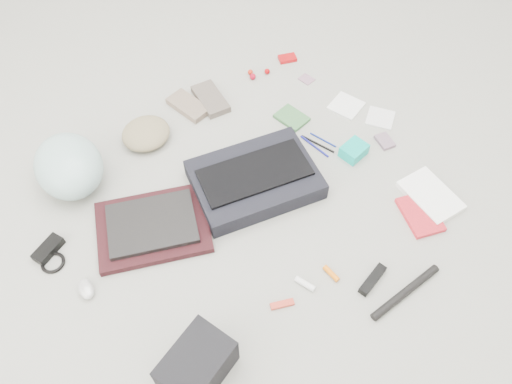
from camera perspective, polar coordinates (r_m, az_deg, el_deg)
ground_plane at (r=1.96m, az=0.00°, el=-0.85°), size 4.00×4.00×0.00m
messenger_bag at (r=1.97m, az=-0.14°, el=1.43°), size 0.55×0.45×0.08m
bag_flap at (r=1.93m, az=-0.14°, el=2.24°), size 0.46×0.30×0.01m
laptop_sleeve at (r=1.91m, az=-11.70°, el=-3.96°), size 0.50×0.45×0.03m
laptop at (r=1.89m, az=-11.82°, el=-3.56°), size 0.39×0.35×0.02m
bike_helmet at (r=2.07m, az=-20.61°, el=2.80°), size 0.30×0.36×0.19m
beanie at (r=2.18m, az=-12.47°, el=6.56°), size 0.24×0.23×0.07m
mitten_left at (r=2.29m, az=-7.74°, el=9.73°), size 0.13×0.21×0.03m
mitten_right at (r=2.31m, az=-5.22°, el=10.54°), size 0.14×0.22×0.03m
power_brick at (r=1.97m, az=-22.66°, el=-6.04°), size 0.13×0.09×0.03m
cable_coil at (r=1.95m, az=-22.19°, el=-7.49°), size 0.10×0.10×0.01m
mouse at (r=1.85m, az=-18.86°, el=-10.44°), size 0.06×0.09×0.03m
camera_bag at (r=1.61m, az=-6.76°, el=-19.09°), size 0.26×0.21×0.14m
multitool at (r=1.74m, az=3.01°, el=-12.68°), size 0.08×0.06×0.01m
toiletry_tube_white at (r=1.77m, az=5.62°, el=-10.39°), size 0.04×0.08×0.02m
toiletry_tube_orange at (r=1.80m, az=8.59°, el=-9.18°), size 0.02×0.07×0.02m
u_lock at (r=1.82m, az=13.17°, el=-9.72°), size 0.14×0.06×0.03m
bike_pump at (r=1.82m, az=16.72°, el=-10.90°), size 0.31×0.04×0.03m
book_red at (r=2.01m, az=18.24°, el=-2.48°), size 0.18×0.22×0.02m
book_white at (r=2.07m, az=19.31°, el=-0.40°), size 0.18×0.25×0.02m
notepad at (r=2.23m, az=4.09°, el=8.47°), size 0.12×0.15×0.02m
pen_blue at (r=2.14m, az=6.70°, el=5.21°), size 0.02×0.16×0.01m
pen_black at (r=2.15m, az=7.08°, el=5.48°), size 0.05×0.16×0.01m
pen_navy at (r=2.16m, az=7.68°, el=5.92°), size 0.04×0.13×0.01m
accordion_wallet at (r=2.12m, az=11.12°, el=4.67°), size 0.11×0.09×0.05m
card_deck at (r=2.20m, az=14.50°, el=5.64°), size 0.08×0.10×0.02m
napkin_top at (r=2.32m, az=10.27°, el=9.69°), size 0.16×0.16×0.01m
napkin_bottom at (r=2.30m, az=14.02°, el=8.22°), size 0.16×0.16×0.01m
lollipop_a at (r=2.41m, az=-0.38°, el=13.06°), size 0.03×0.03×0.03m
lollipop_b at (r=2.44m, az=-0.66°, el=13.55°), size 0.03×0.03×0.02m
lollipop_c at (r=2.44m, az=1.28°, el=13.62°), size 0.03×0.03×0.03m
altoids_tin at (r=2.53m, az=3.61°, el=15.01°), size 0.10×0.08×0.02m
stamp_sheet at (r=2.43m, az=5.80°, el=12.70°), size 0.06×0.07×0.00m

